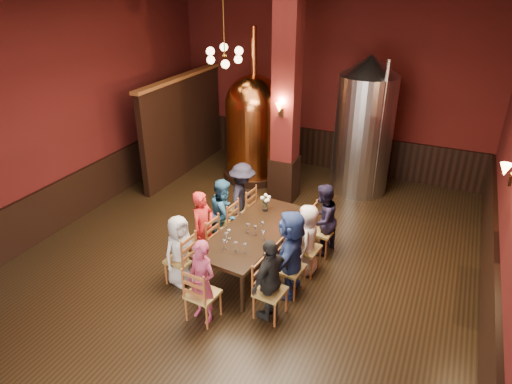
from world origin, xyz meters
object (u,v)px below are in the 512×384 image
at_px(dining_table, 255,233).
at_px(person_0, 180,250).
at_px(steel_vessel, 364,126).
at_px(copper_kettle, 254,126).
at_px(person_1, 203,228).
at_px(rose_vase, 265,200).
at_px(person_2, 224,213).

height_order(dining_table, person_0, person_0).
xyz_separation_m(dining_table, steel_vessel, (0.94, 3.91, 0.90)).
xyz_separation_m(copper_kettle, steel_vessel, (2.59, 0.35, 0.25)).
height_order(person_0, person_1, person_1).
bearing_deg(steel_vessel, rose_vase, -108.34).
bearing_deg(person_1, steel_vessel, -15.93).
bearing_deg(copper_kettle, rose_vase, -61.56).
xyz_separation_m(steel_vessel, rose_vase, (-1.06, -3.19, -0.62)).
bearing_deg(steel_vessel, person_2, -116.66).
relative_size(person_0, person_1, 0.89).
xyz_separation_m(person_1, steel_vessel, (1.82, 4.16, 0.88)).
height_order(dining_table, person_1, person_1).
xyz_separation_m(dining_table, person_0, (-0.94, -0.92, -0.06)).
bearing_deg(person_0, person_1, 12.31).
height_order(person_2, steel_vessel, steel_vessel).
bearing_deg(copper_kettle, person_2, -75.15).
bearing_deg(steel_vessel, person_0, -111.26).
bearing_deg(person_0, copper_kettle, 26.55).
height_order(steel_vessel, rose_vase, steel_vessel).
height_order(dining_table, rose_vase, rose_vase).
relative_size(person_2, copper_kettle, 0.38).
distance_m(dining_table, person_2, 0.91).
bearing_deg(rose_vase, steel_vessel, 71.66).
bearing_deg(person_2, dining_table, -131.56).
height_order(person_1, steel_vessel, steel_vessel).
bearing_deg(person_1, person_2, 2.52).
distance_m(steel_vessel, rose_vase, 3.41).
distance_m(person_1, person_2, 0.66).
distance_m(copper_kettle, steel_vessel, 2.63).
relative_size(person_2, rose_vase, 4.15).
bearing_deg(rose_vase, person_0, -116.63).
xyz_separation_m(person_0, person_2, (0.12, 1.32, 0.06)).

